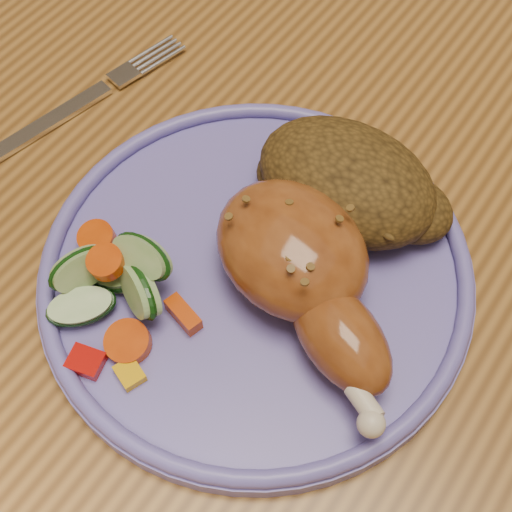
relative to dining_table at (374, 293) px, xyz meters
name	(u,v)px	position (x,y,z in m)	size (l,w,h in m)	color
ground	(313,497)	(0.00, 0.00, -0.67)	(4.00, 4.00, 0.00)	brown
dining_table	(374,293)	(0.00, 0.00, 0.00)	(0.90, 1.40, 0.75)	#8F5E26
plate	(256,274)	(-0.05, -0.08, 0.09)	(0.26, 0.26, 0.01)	#6258B3
plate_rim	(256,265)	(-0.05, -0.08, 0.10)	(0.26, 0.26, 0.01)	#6258B3
chicken_leg	(303,269)	(-0.02, -0.07, 0.12)	(0.15, 0.12, 0.05)	brown
rice_pilaf	(350,184)	(-0.03, -0.01, 0.11)	(0.12, 0.08, 0.05)	#4E3613
vegetable_pile	(111,283)	(-0.11, -0.14, 0.11)	(0.10, 0.09, 0.04)	#A50A05
fork	(74,107)	(-0.24, -0.04, 0.09)	(0.05, 0.15, 0.00)	silver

